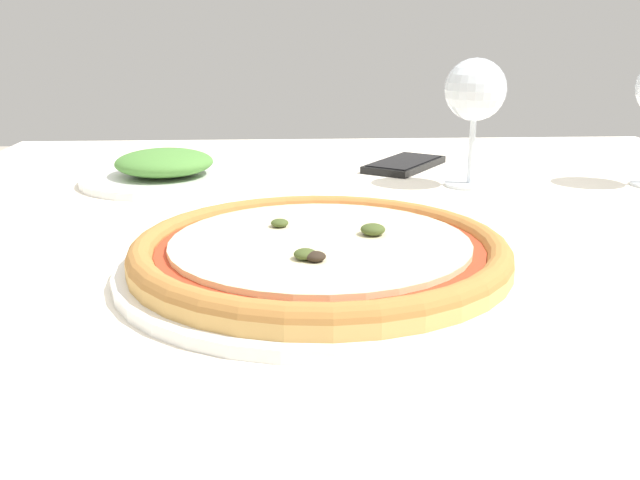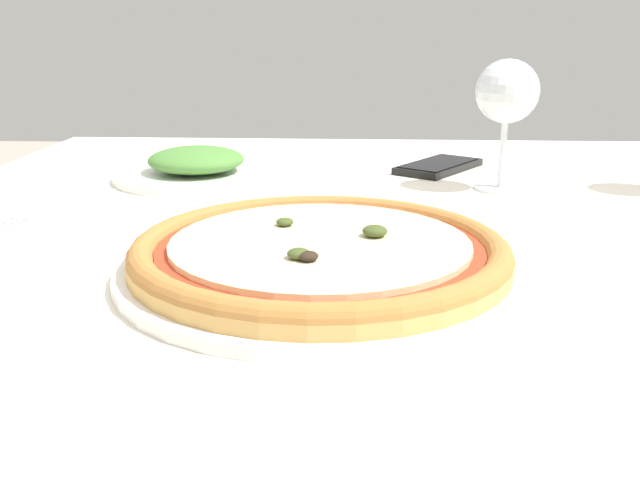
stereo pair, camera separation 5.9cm
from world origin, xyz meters
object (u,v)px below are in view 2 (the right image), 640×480
at_px(wine_glass_far_left, 507,95).
at_px(cell_phone, 439,166).
at_px(pizza_plate, 320,255).
at_px(side_plate, 197,167).
at_px(dining_table, 388,297).

bearing_deg(wine_glass_far_left, cell_phone, 117.43).
relative_size(pizza_plate, wine_glass_far_left, 2.10).
height_order(wine_glass_far_left, side_plate, wine_glass_far_left).
xyz_separation_m(dining_table, side_plate, (-0.25, 0.20, 0.10)).
distance_m(wine_glass_far_left, side_plate, 0.41).
bearing_deg(cell_phone, wine_glass_far_left, -62.57).
height_order(pizza_plate, wine_glass_far_left, wine_glass_far_left).
bearing_deg(cell_phone, pizza_plate, -108.05).
relative_size(wine_glass_far_left, cell_phone, 1.03).
xyz_separation_m(wine_glass_far_left, side_plate, (-0.40, 0.04, -0.10)).
xyz_separation_m(dining_table, cell_phone, (0.08, 0.29, 0.09)).
xyz_separation_m(pizza_plate, side_plate, (-0.19, 0.37, -0.00)).
xyz_separation_m(dining_table, wine_glass_far_left, (0.15, 0.16, 0.20)).
height_order(wine_glass_far_left, cell_phone, wine_glass_far_left).
bearing_deg(pizza_plate, wine_glass_far_left, 57.21).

